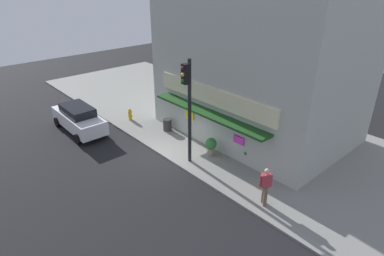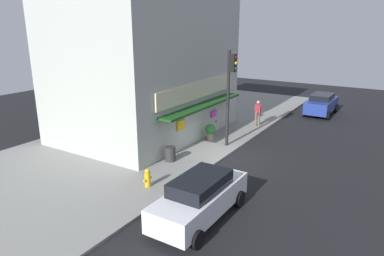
{
  "view_description": "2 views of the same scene",
  "coord_description": "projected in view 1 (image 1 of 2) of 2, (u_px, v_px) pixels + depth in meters",
  "views": [
    {
      "loc": [
        12.48,
        -8.89,
        9.03
      ],
      "look_at": [
        0.58,
        1.69,
        1.41
      ],
      "focal_mm": 30.24,
      "sensor_mm": 36.0,
      "label": 1
    },
    {
      "loc": [
        -15.93,
        -7.74,
        6.93
      ],
      "look_at": [
        -0.6,
        1.82,
        1.52
      ],
      "focal_mm": 32.87,
      "sensor_mm": 36.0,
      "label": 2
    }
  ],
  "objects": [
    {
      "name": "trash_can",
      "position": [
        167.0,
        125.0,
        20.18
      ],
      "size": [
        0.53,
        0.53,
        0.76
      ],
      "primitive_type": "cylinder",
      "color": "#2D2D2D",
      "rests_on": "sidewalk"
    },
    {
      "name": "parked_car_white",
      "position": [
        79.0,
        118.0,
        20.17
      ],
      "size": [
        4.59,
        1.92,
        1.68
      ],
      "color": "silver",
      "rests_on": "ground_plane"
    },
    {
      "name": "potted_plant_by_doorway",
      "position": [
        211.0,
        145.0,
        17.34
      ],
      "size": [
        0.62,
        0.62,
        1.0
      ],
      "color": "gray",
      "rests_on": "sidewalk"
    },
    {
      "name": "sidewalk",
      "position": [
        230.0,
        127.0,
        20.9
      ],
      "size": [
        35.63,
        10.98,
        0.12
      ],
      "primitive_type": "cube",
      "color": "gray",
      "rests_on": "ground_plane"
    },
    {
      "name": "corner_building",
      "position": [
        259.0,
        61.0,
        18.62
      ],
      "size": [
        10.82,
        8.28,
        8.73
      ],
      "color": "#ADB2A8",
      "rests_on": "sidewalk"
    },
    {
      "name": "potted_plant_by_window",
      "position": [
        249.0,
        153.0,
        16.63
      ],
      "size": [
        0.62,
        0.62,
        0.97
      ],
      "color": "brown",
      "rests_on": "sidewalk"
    },
    {
      "name": "traffic_light",
      "position": [
        188.0,
        99.0,
        15.48
      ],
      "size": [
        0.32,
        0.58,
        5.42
      ],
      "color": "black",
      "rests_on": "sidewalk"
    },
    {
      "name": "fire_hydrant",
      "position": [
        130.0,
        114.0,
        21.63
      ],
      "size": [
        0.5,
        0.26,
        0.81
      ],
      "color": "gold",
      "rests_on": "sidewalk"
    },
    {
      "name": "ground_plane",
      "position": [
        162.0,
        157.0,
        17.64
      ],
      "size": [
        53.44,
        53.44,
        0.0
      ],
      "primitive_type": "plane",
      "color": "black"
    },
    {
      "name": "pedestrian",
      "position": [
        266.0,
        185.0,
        13.43
      ],
      "size": [
        0.43,
        0.5,
        1.76
      ],
      "color": "brown",
      "rests_on": "sidewalk"
    }
  ]
}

